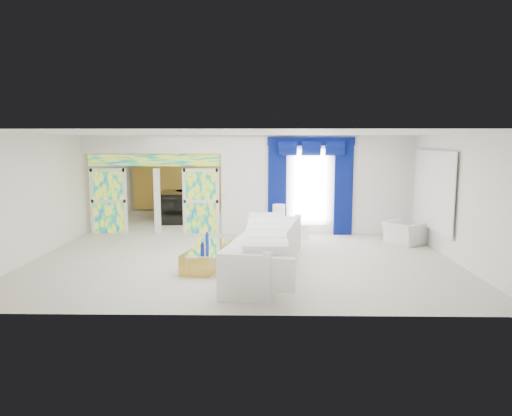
{
  "coord_description": "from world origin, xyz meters",
  "views": [
    {
      "loc": [
        0.52,
        -13.41,
        2.79
      ],
      "look_at": [
        0.3,
        -1.2,
        1.1
      ],
      "focal_mm": 33.34,
      "sensor_mm": 36.0,
      "label": 1
    }
  ],
  "objects_px": {
    "coffee_table": "(208,257)",
    "grand_piano": "(180,205)",
    "white_sofa": "(267,251)",
    "console_table": "(289,231)",
    "armchair": "(404,233)"
  },
  "relations": [
    {
      "from": "console_table",
      "to": "armchair",
      "type": "relative_size",
      "value": 1.24
    },
    {
      "from": "coffee_table",
      "to": "grand_piano",
      "type": "xyz_separation_m",
      "value": [
        -1.88,
        7.06,
        0.26
      ]
    },
    {
      "from": "white_sofa",
      "to": "grand_piano",
      "type": "height_order",
      "value": "grand_piano"
    },
    {
      "from": "coffee_table",
      "to": "armchair",
      "type": "bearing_deg",
      "value": 25.31
    },
    {
      "from": "grand_piano",
      "to": "coffee_table",
      "type": "bearing_deg",
      "value": -78.15
    },
    {
      "from": "grand_piano",
      "to": "console_table",
      "type": "bearing_deg",
      "value": -46.68
    },
    {
      "from": "armchair",
      "to": "grand_piano",
      "type": "xyz_separation_m",
      "value": [
        -7.02,
        4.63,
        0.17
      ]
    },
    {
      "from": "coffee_table",
      "to": "console_table",
      "type": "distance_m",
      "value": 3.91
    },
    {
      "from": "coffee_table",
      "to": "grand_piano",
      "type": "height_order",
      "value": "grand_piano"
    },
    {
      "from": "coffee_table",
      "to": "armchair",
      "type": "height_order",
      "value": "armchair"
    },
    {
      "from": "white_sofa",
      "to": "console_table",
      "type": "distance_m",
      "value": 3.72
    },
    {
      "from": "white_sofa",
      "to": "grand_piano",
      "type": "xyz_separation_m",
      "value": [
        -3.23,
        7.36,
        0.05
      ]
    },
    {
      "from": "white_sofa",
      "to": "armchair",
      "type": "height_order",
      "value": "white_sofa"
    },
    {
      "from": "grand_piano",
      "to": "armchair",
      "type": "bearing_deg",
      "value": -36.44
    },
    {
      "from": "white_sofa",
      "to": "grand_piano",
      "type": "bearing_deg",
      "value": 124.65
    }
  ]
}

